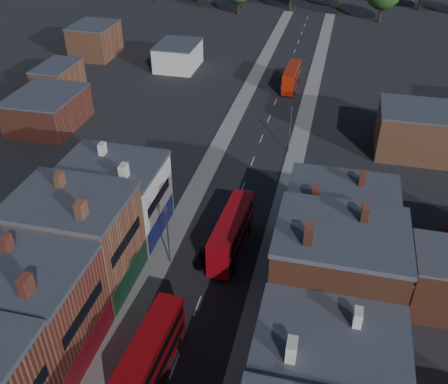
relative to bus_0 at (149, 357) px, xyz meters
The scene contains 10 objects.
pavement_west 35.85m from the bus_0, 97.58° to the left, with size 3.00×200.00×0.12m, color gray.
pavement_east 36.49m from the bus_0, 76.85° to the left, with size 3.00×200.00×0.12m, color gray.
lamp_post_2 15.94m from the bus_0, 102.48° to the left, with size 0.25×0.70×8.12m.
lamp_post_3 46.02m from the bus_0, 81.26° to the left, with size 0.25×0.70×8.12m.
bus_0 is the anchor object (origin of this frame).
bus_1 19.73m from the bus_0, 80.42° to the left, with size 3.47×11.98×5.12m.
bus_2 73.39m from the bus_0, 87.00° to the left, with size 2.91×10.69×4.59m.
car_2 16.70m from the bus_0, 87.98° to the left, with size 1.78×3.87×1.07m, color black.
car_3 29.63m from the bus_0, 84.21° to the left, with size 1.62×3.99×1.16m, color silver.
ped_3 14.97m from the bus_0, 50.42° to the left, with size 1.11×0.50×1.89m, color #504D45.
Camera 1 is at (11.80, -12.44, 40.82)m, focal length 40.00 mm.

